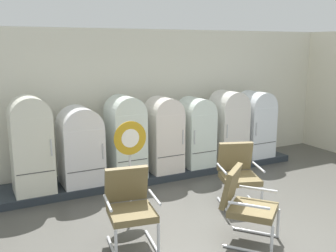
% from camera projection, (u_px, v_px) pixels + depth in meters
% --- Properties ---
extents(ground, '(12.00, 10.00, 0.05)m').
position_uv_depth(ground, '(255.00, 242.00, 5.27)').
color(ground, '#4C4B45').
extents(back_wall, '(11.76, 0.12, 2.90)m').
position_uv_depth(back_wall, '(144.00, 100.00, 8.15)').
color(back_wall, silver).
rests_on(back_wall, ground).
extents(display_plinth, '(6.14, 0.95, 0.13)m').
position_uv_depth(display_plinth, '(157.00, 172.00, 7.89)').
color(display_plinth, '#272E36').
rests_on(display_plinth, ground).
extents(refrigerator_0, '(0.65, 0.62, 1.64)m').
position_uv_depth(refrigerator_0, '(31.00, 142.00, 6.50)').
color(refrigerator_0, silver).
rests_on(refrigerator_0, display_plinth).
extents(refrigerator_1, '(0.72, 0.70, 1.39)m').
position_uv_depth(refrigerator_1, '(80.00, 144.00, 6.94)').
color(refrigerator_1, white).
rests_on(refrigerator_1, display_plinth).
extents(refrigerator_2, '(0.62, 0.70, 1.54)m').
position_uv_depth(refrigerator_2, '(126.00, 134.00, 7.31)').
color(refrigerator_2, silver).
rests_on(refrigerator_2, display_plinth).
extents(refrigerator_3, '(0.62, 0.65, 1.47)m').
position_uv_depth(refrigerator_3, '(164.00, 132.00, 7.65)').
color(refrigerator_3, silver).
rests_on(refrigerator_3, display_plinth).
extents(refrigerator_4, '(0.60, 0.70, 1.41)m').
position_uv_depth(refrigerator_4, '(196.00, 130.00, 8.01)').
color(refrigerator_4, silver).
rests_on(refrigerator_4, display_plinth).
extents(refrigerator_5, '(0.66, 0.68, 1.50)m').
position_uv_depth(refrigerator_5, '(228.00, 124.00, 8.35)').
color(refrigerator_5, silver).
rests_on(refrigerator_5, display_plinth).
extents(refrigerator_6, '(0.65, 0.70, 1.45)m').
position_uv_depth(refrigerator_6, '(256.00, 122.00, 8.70)').
color(refrigerator_6, white).
rests_on(refrigerator_6, display_plinth).
extents(armchair_left, '(0.72, 0.79, 1.01)m').
position_uv_depth(armchair_left, '(130.00, 204.00, 5.10)').
color(armchair_left, silver).
rests_on(armchair_left, ground).
extents(armchair_right, '(0.79, 0.86, 1.01)m').
position_uv_depth(armchair_right, '(238.00, 171.00, 6.40)').
color(armchair_right, silver).
rests_on(armchair_right, ground).
extents(armchair_center, '(0.89, 0.91, 1.01)m').
position_uv_depth(armchair_center, '(245.00, 202.00, 5.15)').
color(armchair_center, silver).
rests_on(armchair_center, ground).
extents(sign_stand, '(0.52, 0.32, 1.47)m').
position_uv_depth(sign_stand, '(130.00, 166.00, 5.98)').
color(sign_stand, '#2D2D30').
rests_on(sign_stand, ground).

